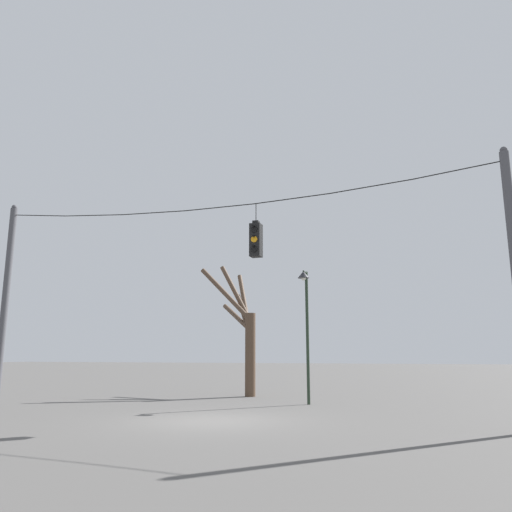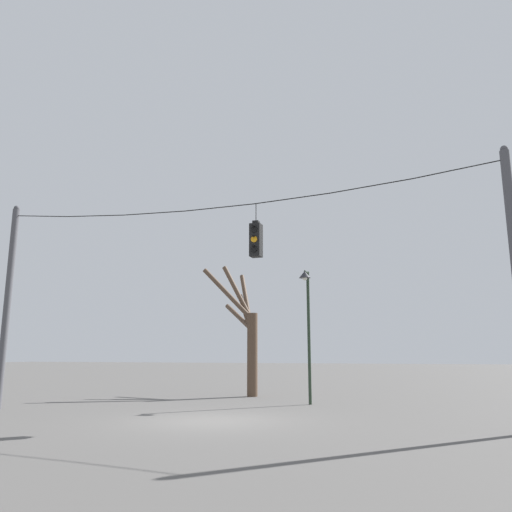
{
  "view_description": "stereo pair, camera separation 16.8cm",
  "coord_description": "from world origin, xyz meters",
  "px_view_note": "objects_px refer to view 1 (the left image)",
  "views": [
    {
      "loc": [
        6.08,
        -13.86,
        1.88
      ],
      "look_at": [
        1.27,
        0.4,
        4.87
      ],
      "focal_mm": 35.0,
      "sensor_mm": 36.0,
      "label": 1
    },
    {
      "loc": [
        6.24,
        -13.81,
        1.88
      ],
      "look_at": [
        1.27,
        0.4,
        4.87
      ],
      "focal_mm": 35.0,
      "sensor_mm": 36.0,
      "label": 2
    }
  ],
  "objects_px": {
    "traffic_light_near_right_pole": "(256,240)",
    "street_lamp": "(306,307)",
    "bare_tree": "(244,331)",
    "utility_pole_left": "(5,303)"
  },
  "relations": [
    {
      "from": "street_lamp",
      "to": "bare_tree",
      "type": "relative_size",
      "value": 0.83
    },
    {
      "from": "traffic_light_near_right_pole",
      "to": "bare_tree",
      "type": "bearing_deg",
      "value": 112.27
    },
    {
      "from": "street_lamp",
      "to": "traffic_light_near_right_pole",
      "type": "bearing_deg",
      "value": -94.08
    },
    {
      "from": "traffic_light_near_right_pole",
      "to": "street_lamp",
      "type": "relative_size",
      "value": 0.33
    },
    {
      "from": "traffic_light_near_right_pole",
      "to": "utility_pole_left",
      "type": "bearing_deg",
      "value": 180.0
    },
    {
      "from": "traffic_light_near_right_pole",
      "to": "street_lamp",
      "type": "xyz_separation_m",
      "value": [
        0.36,
        5.07,
        -1.65
      ]
    },
    {
      "from": "bare_tree",
      "to": "utility_pole_left",
      "type": "bearing_deg",
      "value": -127.09
    },
    {
      "from": "utility_pole_left",
      "to": "street_lamp",
      "type": "xyz_separation_m",
      "value": [
        10.03,
        5.07,
        0.01
      ]
    },
    {
      "from": "street_lamp",
      "to": "bare_tree",
      "type": "height_order",
      "value": "bare_tree"
    },
    {
      "from": "utility_pole_left",
      "to": "bare_tree",
      "type": "height_order",
      "value": "utility_pole_left"
    }
  ]
}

